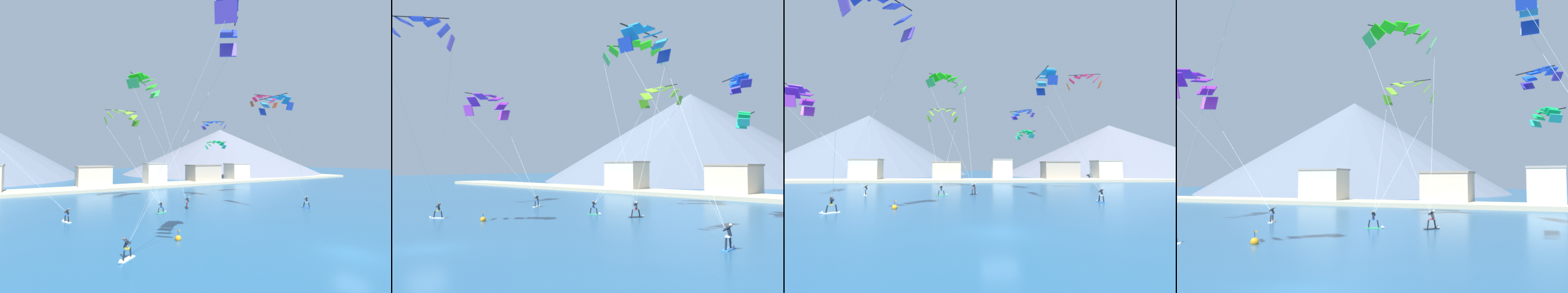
{
  "view_description": "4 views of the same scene",
  "coord_description": "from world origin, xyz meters",
  "views": [
    {
      "loc": [
        -21.05,
        -11.1,
        7.29
      ],
      "look_at": [
        -1.84,
        19.61,
        9.08
      ],
      "focal_mm": 24.0,
      "sensor_mm": 36.0,
      "label": 1
    },
    {
      "loc": [
        27.93,
        -12.84,
        5.53
      ],
      "look_at": [
        3.32,
        11.56,
        6.98
      ],
      "focal_mm": 40.0,
      "sensor_mm": 36.0,
      "label": 2
    },
    {
      "loc": [
        -2.23,
        -17.73,
        4.51
      ],
      "look_at": [
        -0.36,
        19.38,
        7.18
      ],
      "focal_mm": 24.0,
      "sensor_mm": 36.0,
      "label": 3
    },
    {
      "loc": [
        8.8,
        -13.87,
        4.25
      ],
      "look_at": [
        -3.99,
        16.61,
        6.79
      ],
      "focal_mm": 40.0,
      "sensor_mm": 36.0,
      "label": 4
    }
  ],
  "objects": [
    {
      "name": "shore_building_quay_east",
      "position": [
        -29.91,
        55.75,
        3.14
      ],
      "size": [
        7.96,
        5.46,
        6.25
      ],
      "color": "beige",
      "rests_on": "ground"
    },
    {
      "name": "parafoil_kite_far_right",
      "position": [
        7.57,
        13.6,
        15.14
      ],
      "size": [
        7.11,
        5.3,
        14.72
      ],
      "color": "#1D3CB3"
    },
    {
      "name": "shoreline_strip",
      "position": [
        0.0,
        54.28,
        0.35
      ],
      "size": [
        180.0,
        10.0,
        0.7
      ],
      "primitive_type": "cube",
      "color": "#BCAD8E",
      "rests_on": "ground"
    },
    {
      "name": "kitesurfer_near_lead",
      "position": [
        -1.03,
        23.26,
        0.55
      ],
      "size": [
        1.28,
        1.68,
        1.77
      ],
      "color": "black",
      "rests_on": "ground"
    },
    {
      "name": "parafoil_kite_distant_high_outer",
      "position": [
        7.78,
        28.47,
        13.94
      ],
      "size": [
        4.18,
        4.22,
        1.73
      ],
      "color": "#3D27A8"
    },
    {
      "name": "parafoil_kite_mid_center",
      "position": [
        -7.34,
        36.14,
        15.16
      ],
      "size": [
        6.51,
        15.6,
        15.17
      ],
      "color": "#3F8F1C"
    },
    {
      "name": "race_marker_buoy",
      "position": [
        -9.69,
        10.03,
        0.16
      ],
      "size": [
        0.56,
        0.56,
        1.02
      ],
      "color": "orange",
      "rests_on": "ground"
    },
    {
      "name": "kitesurfer_mid_center",
      "position": [
        -5.82,
        21.81,
        0.43
      ],
      "size": [
        1.78,
        0.82,
        1.64
      ],
      "color": "#33B266",
      "rests_on": "ground"
    },
    {
      "name": "kitesurfer_near_trail",
      "position": [
        -17.54,
        22.97,
        0.46
      ],
      "size": [
        0.99,
        1.77,
        1.67
      ],
      "color": "white",
      "rests_on": "ground"
    },
    {
      "name": "parafoil_kite_near_trail",
      "position": [
        -26.44,
        20.81,
        14.33
      ],
      "size": [
        10.58,
        7.73,
        14.38
      ],
      "color": "#B137C8"
    },
    {
      "name": "parafoil_kite_near_lead",
      "position": [
        -5.95,
        28.95,
        19.69
      ],
      "size": [
        8.22,
        9.35,
        19.54
      ],
      "color": "#41C455"
    },
    {
      "name": "parafoil_kite_distant_mid_solo",
      "position": [
        8.2,
        28.63,
        10.19
      ],
      "size": [
        3.21,
        4.1,
        1.58
      ],
      "color": "#2AB69E"
    },
    {
      "name": "mountain_peak_west_ridge",
      "position": [
        -51.82,
        115.4,
        14.82
      ],
      "size": [
        98.49,
        98.49,
        29.64
      ],
      "color": "slate",
      "rests_on": "ground"
    },
    {
      "name": "parafoil_kite_far_left",
      "position": [
        -9.4,
        3.16,
        17.33
      ],
      "size": [
        8.02,
        7.45,
        17.21
      ],
      "color": "#5C3CBC"
    },
    {
      "name": "shore_building_harbour_front",
      "position": [
        -7.86,
        58.33,
        2.84
      ],
      "size": [
        8.19,
        6.55,
        5.65
      ],
      "color": "beige",
      "rests_on": "ground"
    },
    {
      "name": "kitesurfer_far_right",
      "position": [
        14.15,
        13.85,
        0.56
      ],
      "size": [
        0.64,
        1.78,
        1.82
      ],
      "color": "#337FDB",
      "rests_on": "ground"
    },
    {
      "name": "kitesurfer_far_left",
      "position": [
        -15.21,
        7.84,
        0.46
      ],
      "size": [
        1.64,
        1.36,
        1.64
      ],
      "color": "white",
      "rests_on": "ground"
    },
    {
      "name": "ground_plane",
      "position": [
        0.0,
        0.0,
        0.0
      ],
      "size": [
        400.0,
        400.0,
        0.0
      ],
      "primitive_type": "plane",
      "color": "#23567F"
    }
  ]
}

